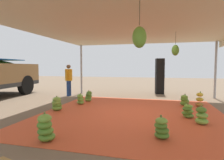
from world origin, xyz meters
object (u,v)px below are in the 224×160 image
Objects in this scene: banana_bunch_2 at (80,100)px; banana_bunch_5 at (162,129)px; banana_bunch_7 at (202,116)px; worker_1 at (69,78)px; banana_bunch_1 at (46,129)px; banana_bunch_6 at (188,111)px; speaker_stack at (160,76)px; banana_bunch_3 at (89,96)px; banana_bunch_0 at (200,100)px; banana_bunch_8 at (185,101)px; banana_bunch_4 at (57,104)px.

banana_bunch_5 reaches higher than banana_bunch_2.
banana_bunch_5 is 1.57m from banana_bunch_7.
worker_1 reaches higher than banana_bunch_5.
banana_bunch_7 is at bearing -58.56° from banana_bunch_1.
banana_bunch_6 is 4.87m from speaker_stack.
banana_bunch_3 is 4.00m from banana_bunch_6.
worker_1 is (1.12, 5.79, 0.67)m from banana_bunch_0.
banana_bunch_5 reaches higher than banana_bunch_7.
banana_bunch_1 is 1.25× the size of banana_bunch_3.
worker_1 reaches higher than banana_bunch_0.
banana_bunch_6 and banana_bunch_8 have the same top height.
banana_bunch_1 is 3.81m from banana_bunch_6.
banana_bunch_1 is at bearing -153.76° from banana_bunch_4.
banana_bunch_4 reaches higher than banana_bunch_5.
banana_bunch_8 is 0.28× the size of worker_1.
banana_bunch_6 is at bearing -118.78° from worker_1.
banana_bunch_0 is 1.15× the size of banana_bunch_5.
banana_bunch_7 is (-0.39, -4.30, -0.01)m from banana_bunch_4.
banana_bunch_8 is at bearing -101.76° from worker_1.
banana_bunch_1 is 1.20× the size of banana_bunch_7.
banana_bunch_4 is at bearing 163.69° from banana_bunch_2.
banana_bunch_6 is (2.46, -2.91, -0.07)m from banana_bunch_1.
banana_bunch_4 is (2.32, 1.14, -0.04)m from banana_bunch_1.
banana_bunch_2 is 3.92m from banana_bunch_8.
banana_bunch_1 is 3.55m from banana_bunch_2.
banana_bunch_4 reaches higher than banana_bunch_6.
banana_bunch_5 is 0.31× the size of worker_1.
banana_bunch_4 is 4.58m from banana_bunch_8.
banana_bunch_0 is 1.25× the size of banana_bunch_6.
banana_bunch_3 is at bearing 60.65° from banana_bunch_7.
banana_bunch_8 is (4.19, -3.04, -0.06)m from banana_bunch_1.
banana_bunch_1 is at bearing 163.48° from speaker_stack.
banana_bunch_5 is 1.09× the size of banana_bunch_8.
banana_bunch_0 is 5.48m from banana_bunch_1.
worker_1 is 4.79m from speaker_stack.
banana_bunch_8 is (0.02, 0.51, -0.04)m from banana_bunch_0.
speaker_stack is (4.75, 0.77, 0.76)m from banana_bunch_6.
banana_bunch_6 reaches higher than banana_bunch_2.
banana_bunch_5 is (-2.74, -2.98, 0.02)m from banana_bunch_2.
banana_bunch_8 is (1.73, -0.13, 0.01)m from banana_bunch_6.
banana_bunch_7 reaches higher than banana_bunch_2.
banana_bunch_4 is 0.31× the size of worker_1.
worker_1 is (2.83, 5.15, 0.73)m from banana_bunch_6.
banana_bunch_1 reaches higher than banana_bunch_3.
banana_bunch_0 reaches higher than banana_bunch_3.
banana_bunch_0 reaches higher than banana_bunch_6.
banana_bunch_5 is 6.54m from speaker_stack.
banana_bunch_0 is 1.28× the size of banana_bunch_2.
banana_bunch_1 is 7.56m from speaker_stack.
banana_bunch_0 is at bearing -20.57° from banana_bunch_6.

